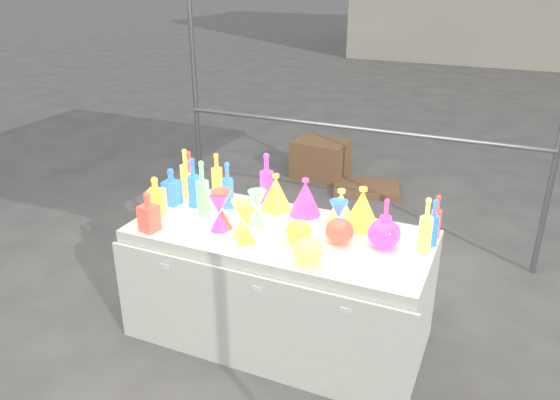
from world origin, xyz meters
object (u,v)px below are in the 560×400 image
at_px(lampshade_0, 276,192).
at_px(hourglass_0, 222,209).
at_px(cardboard_box_closed, 320,159).
at_px(decanter_0, 156,196).
at_px(bottle_0, 217,174).
at_px(globe_0, 299,233).
at_px(display_table, 279,285).

bearing_deg(lampshade_0, hourglass_0, -115.83).
distance_m(cardboard_box_closed, hourglass_0, 3.00).
distance_m(cardboard_box_closed, decanter_0, 2.97).
relative_size(cardboard_box_closed, bottle_0, 1.96).
relative_size(cardboard_box_closed, lampshade_0, 2.42).
bearing_deg(lampshade_0, globe_0, -50.66).
bearing_deg(globe_0, decanter_0, -179.49).
distance_m(hourglass_0, lampshade_0, 0.42).
height_order(bottle_0, hourglass_0, bottle_0).
bearing_deg(hourglass_0, bottle_0, 122.94).
bearing_deg(decanter_0, lampshade_0, 14.97).
relative_size(cardboard_box_closed, globe_0, 3.85).
bearing_deg(globe_0, display_table, 152.28).
height_order(bottle_0, decanter_0, bottle_0).
height_order(decanter_0, hourglass_0, decanter_0).
relative_size(cardboard_box_closed, hourglass_0, 2.41).
height_order(display_table, hourglass_0, hourglass_0).
bearing_deg(hourglass_0, display_table, 15.67).
bearing_deg(hourglass_0, decanter_0, 179.74).
xyz_separation_m(decanter_0, globe_0, (0.97, 0.01, -0.07)).
distance_m(decanter_0, hourglass_0, 0.48).
distance_m(cardboard_box_closed, globe_0, 3.08).
distance_m(hourglass_0, globe_0, 0.50).
height_order(globe_0, lampshade_0, lampshade_0).
height_order(bottle_0, lampshade_0, bottle_0).
relative_size(display_table, lampshade_0, 7.67).
relative_size(hourglass_0, globe_0, 1.60).
relative_size(bottle_0, globe_0, 1.97).
bearing_deg(display_table, globe_0, -27.72).
height_order(display_table, cardboard_box_closed, display_table).
bearing_deg(display_table, bottle_0, 150.21).
distance_m(decanter_0, lampshade_0, 0.76).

